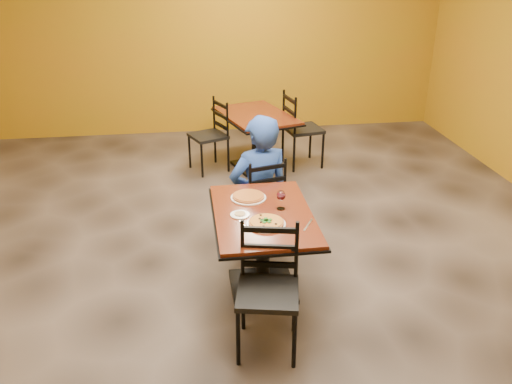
{
  "coord_description": "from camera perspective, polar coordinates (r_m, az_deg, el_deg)",
  "views": [
    {
      "loc": [
        -0.59,
        -4.32,
        2.74
      ],
      "look_at": [
        -0.03,
        -0.3,
        0.85
      ],
      "focal_mm": 36.98,
      "sensor_mm": 36.0,
      "label": 1
    }
  ],
  "objects": [
    {
      "name": "pizza_far",
      "position": [
        4.6,
        -0.83,
        -0.43
      ],
      "size": [
        0.28,
        0.28,
        0.02
      ],
      "primitive_type": "cylinder",
      "color": "gold",
      "rests_on": "plate_far"
    },
    {
      "name": "plate_far",
      "position": [
        4.6,
        -0.83,
        -0.61
      ],
      "size": [
        0.31,
        0.31,
        0.01
      ],
      "primitive_type": "cylinder",
      "color": "white",
      "rests_on": "table_main"
    },
    {
      "name": "pizza_main",
      "position": [
        4.17,
        1.12,
        -3.27
      ],
      "size": [
        0.28,
        0.28,
        0.02
      ],
      "primitive_type": "cylinder",
      "color": "#95340A",
      "rests_on": "plate_main"
    },
    {
      "name": "table_main",
      "position": [
        4.44,
        0.75,
        -4.49
      ],
      "size": [
        0.83,
        1.23,
        0.75
      ],
      "color": "#64270F",
      "rests_on": "floor"
    },
    {
      "name": "dip",
      "position": [
        4.31,
        -1.75,
        -2.36
      ],
      "size": [
        0.09,
        0.09,
        0.01
      ],
      "primitive_type": "cylinder",
      "color": "tan",
      "rests_on": "side_plate"
    },
    {
      "name": "floor",
      "position": [
        5.15,
        -0.12,
        -7.17
      ],
      "size": [
        7.0,
        8.0,
        0.01
      ],
      "primitive_type": "cube",
      "color": "black",
      "rests_on": "ground"
    },
    {
      "name": "wall_back",
      "position": [
        8.44,
        -3.97,
        16.45
      ],
      "size": [
        7.0,
        0.01,
        3.0
      ],
      "primitive_type": "cube",
      "color": "#A86912",
      "rests_on": "ground"
    },
    {
      "name": "table_second",
      "position": [
        7.05,
        0.01,
        6.91
      ],
      "size": [
        1.14,
        1.4,
        0.75
      ],
      "rotation": [
        0.0,
        0.0,
        0.3
      ],
      "color": "#64270F",
      "rests_on": "floor"
    },
    {
      "name": "plate_main",
      "position": [
        4.17,
        1.12,
        -3.47
      ],
      "size": [
        0.31,
        0.31,
        0.01
      ],
      "primitive_type": "cylinder",
      "color": "white",
      "rests_on": "table_main"
    },
    {
      "name": "chair_second_left",
      "position": [
        7.02,
        -5.21,
        6.02
      ],
      "size": [
        0.56,
        0.56,
        0.95
      ],
      "primitive_type": null,
      "rotation": [
        0.0,
        0.0,
        -1.17
      ],
      "color": "black",
      "rests_on": "floor"
    },
    {
      "name": "chair_second_right",
      "position": [
        7.18,
        5.12,
        6.75
      ],
      "size": [
        0.54,
        0.54,
        1.02
      ],
      "primitive_type": null,
      "rotation": [
        0.0,
        0.0,
        1.75
      ],
      "color": "black",
      "rests_on": "floor"
    },
    {
      "name": "chair_main_near",
      "position": [
        3.85,
        1.29,
        -10.93
      ],
      "size": [
        0.52,
        0.52,
        0.97
      ],
      "primitive_type": null,
      "rotation": [
        0.0,
        0.0,
        -0.21
      ],
      "color": "black",
      "rests_on": "floor"
    },
    {
      "name": "diner",
      "position": [
        5.24,
        0.41,
        1.48
      ],
      "size": [
        0.72,
        0.56,
        1.31
      ],
      "primitive_type": "imported",
      "rotation": [
        0.0,
        0.0,
        3.39
      ],
      "color": "#1C369C",
      "rests_on": "floor"
    },
    {
      "name": "chair_main_far",
      "position": [
        5.34,
        0.47,
        -0.46
      ],
      "size": [
        0.5,
        0.5,
        0.9
      ],
      "primitive_type": null,
      "rotation": [
        0.0,
        0.0,
        3.4
      ],
      "color": "black",
      "rests_on": "floor"
    },
    {
      "name": "fork",
      "position": [
        4.15,
        -1.32,
        -3.67
      ],
      "size": [
        0.06,
        0.19,
        0.0
      ],
      "primitive_type": "cube",
      "rotation": [
        0.0,
        0.0,
        0.24
      ],
      "color": "silver",
      "rests_on": "table_main"
    },
    {
      "name": "side_plate",
      "position": [
        4.31,
        -1.75,
        -2.47
      ],
      "size": [
        0.16,
        0.16,
        0.01
      ],
      "primitive_type": "cylinder",
      "color": "white",
      "rests_on": "table_main"
    },
    {
      "name": "knife",
      "position": [
        4.19,
        5.65,
        -3.56
      ],
      "size": [
        0.12,
        0.19,
        0.0
      ],
      "primitive_type": "cube",
      "rotation": [
        0.0,
        0.0,
        -0.53
      ],
      "color": "silver",
      "rests_on": "table_main"
    },
    {
      "name": "wine_glass",
      "position": [
        4.38,
        2.72,
        -0.78
      ],
      "size": [
        0.08,
        0.08,
        0.18
      ],
      "primitive_type": null,
      "color": "white",
      "rests_on": "table_main"
    }
  ]
}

